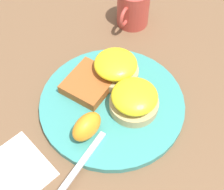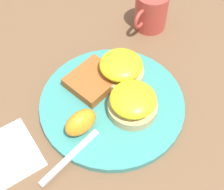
{
  "view_description": "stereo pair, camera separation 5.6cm",
  "coord_description": "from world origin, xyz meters",
  "px_view_note": "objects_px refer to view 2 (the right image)",
  "views": [
    {
      "loc": [
        0.29,
        0.16,
        0.49
      ],
      "look_at": [
        0.0,
        0.0,
        0.03
      ],
      "focal_mm": 50.0,
      "sensor_mm": 36.0,
      "label": 1
    },
    {
      "loc": [
        0.26,
        0.2,
        0.49
      ],
      "look_at": [
        0.0,
        0.0,
        0.03
      ],
      "focal_mm": 50.0,
      "sensor_mm": 36.0,
      "label": 2
    }
  ],
  "objects_px": {
    "orange_wedge": "(81,122)",
    "fork": "(101,128)",
    "hashbrown_patty": "(93,80)",
    "cup": "(151,11)",
    "sandwich_benedict_right": "(121,69)",
    "sandwich_benedict_left": "(133,103)"
  },
  "relations": [
    {
      "from": "sandwich_benedict_right",
      "to": "hashbrown_patty",
      "type": "relative_size",
      "value": 0.99
    },
    {
      "from": "fork",
      "to": "cup",
      "type": "distance_m",
      "value": 0.3
    },
    {
      "from": "sandwich_benedict_right",
      "to": "fork",
      "type": "height_order",
      "value": "sandwich_benedict_right"
    },
    {
      "from": "sandwich_benedict_right",
      "to": "fork",
      "type": "distance_m",
      "value": 0.12
    },
    {
      "from": "hashbrown_patty",
      "to": "fork",
      "type": "xyz_separation_m",
      "value": [
        0.07,
        0.07,
        -0.01
      ]
    },
    {
      "from": "hashbrown_patty",
      "to": "cup",
      "type": "relative_size",
      "value": 0.89
    },
    {
      "from": "fork",
      "to": "cup",
      "type": "height_order",
      "value": "cup"
    },
    {
      "from": "hashbrown_patty",
      "to": "orange_wedge",
      "type": "height_order",
      "value": "orange_wedge"
    },
    {
      "from": "sandwich_benedict_right",
      "to": "cup",
      "type": "distance_m",
      "value": 0.18
    },
    {
      "from": "sandwich_benedict_right",
      "to": "orange_wedge",
      "type": "bearing_deg",
      "value": 6.85
    },
    {
      "from": "hashbrown_patty",
      "to": "fork",
      "type": "relative_size",
      "value": 0.37
    },
    {
      "from": "orange_wedge",
      "to": "sandwich_benedict_left",
      "type": "bearing_deg",
      "value": 151.13
    },
    {
      "from": "hashbrown_patty",
      "to": "sandwich_benedict_right",
      "type": "bearing_deg",
      "value": 145.21
    },
    {
      "from": "orange_wedge",
      "to": "fork",
      "type": "xyz_separation_m",
      "value": [
        -0.02,
        0.03,
        -0.02
      ]
    },
    {
      "from": "fork",
      "to": "cup",
      "type": "relative_size",
      "value": 2.4
    },
    {
      "from": "hashbrown_patty",
      "to": "fork",
      "type": "height_order",
      "value": "hashbrown_patty"
    },
    {
      "from": "cup",
      "to": "hashbrown_patty",
      "type": "bearing_deg",
      "value": 3.78
    },
    {
      "from": "cup",
      "to": "orange_wedge",
      "type": "bearing_deg",
      "value": 11.46
    },
    {
      "from": "orange_wedge",
      "to": "cup",
      "type": "relative_size",
      "value": 0.59
    },
    {
      "from": "sandwich_benedict_left",
      "to": "cup",
      "type": "height_order",
      "value": "cup"
    },
    {
      "from": "sandwich_benedict_right",
      "to": "hashbrown_patty",
      "type": "bearing_deg",
      "value": -34.79
    },
    {
      "from": "hashbrown_patty",
      "to": "cup",
      "type": "height_order",
      "value": "cup"
    }
  ]
}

